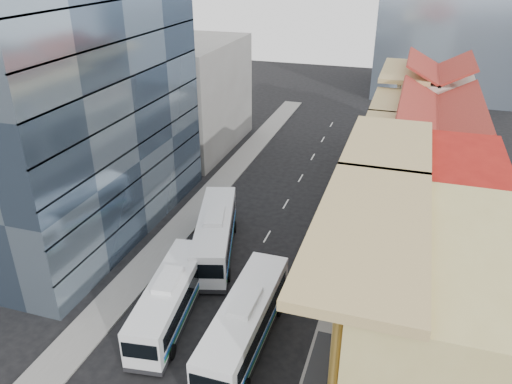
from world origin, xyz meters
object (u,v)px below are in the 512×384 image
(bus_right, at_px, (245,322))
(shophouse_tan, at_px, (431,341))
(bus_left_near, at_px, (170,298))
(bus_left_far, at_px, (215,234))
(office_tower, at_px, (68,72))

(bus_right, bearing_deg, shophouse_tan, -13.91)
(bus_left_near, distance_m, bus_right, 6.08)
(shophouse_tan, distance_m, bus_left_far, 22.12)
(bus_left_far, bearing_deg, shophouse_tan, -52.54)
(shophouse_tan, distance_m, bus_left_near, 18.26)
(shophouse_tan, relative_size, bus_left_near, 1.22)
(office_tower, relative_size, bus_left_far, 2.40)
(bus_right, bearing_deg, office_tower, 150.60)
(shophouse_tan, height_order, bus_left_far, shophouse_tan)
(office_tower, distance_m, bus_right, 26.07)
(shophouse_tan, bearing_deg, bus_left_far, 143.71)
(bus_left_near, relative_size, bus_left_far, 0.92)
(bus_right, bearing_deg, bus_left_far, 121.81)
(office_tower, relative_size, bus_right, 2.45)
(bus_left_near, bearing_deg, bus_right, -16.10)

